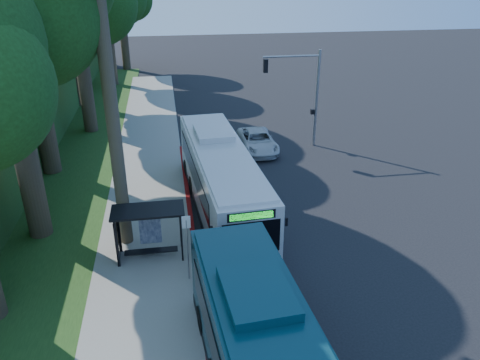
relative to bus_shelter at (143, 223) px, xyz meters
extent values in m
plane|color=black|center=(7.26, 2.86, -1.81)|extent=(140.00, 140.00, 0.00)
cube|color=gray|center=(-0.04, 2.86, -1.75)|extent=(4.50, 70.00, 0.12)
cube|color=maroon|center=(2.26, -1.14, -1.74)|extent=(0.25, 30.00, 0.13)
cube|color=#234719|center=(-5.74, 7.86, -1.78)|extent=(8.00, 70.00, 0.06)
cube|color=black|center=(0.26, -0.14, 0.69)|extent=(3.20, 1.50, 0.10)
cube|color=black|center=(-1.19, -0.14, -0.61)|extent=(0.06, 1.30, 2.20)
cube|color=navy|center=(0.26, 0.56, -0.56)|extent=(1.00, 0.12, 1.70)
cube|color=black|center=(0.26, -0.24, -1.36)|extent=(2.40, 0.40, 0.06)
cube|color=black|center=(-1.14, 0.46, -0.61)|extent=(0.08, 0.08, 2.40)
cube|color=black|center=(1.66, 0.46, -0.61)|extent=(0.08, 0.08, 2.40)
cube|color=black|center=(-1.14, -0.74, -0.61)|extent=(0.08, 0.08, 2.40)
cube|color=black|center=(1.66, -0.74, -0.61)|extent=(0.08, 0.08, 2.40)
cylinder|color=gray|center=(1.86, -2.14, -0.31)|extent=(0.06, 0.06, 3.00)
cube|color=white|center=(1.86, -2.14, 1.09)|extent=(0.35, 0.04, 0.55)
cylinder|color=gray|center=(12.06, 12.86, 1.69)|extent=(0.20, 0.20, 7.00)
cylinder|color=gray|center=(10.06, 12.86, 4.79)|extent=(4.00, 0.14, 0.14)
cube|color=black|center=(8.26, 12.86, 4.19)|extent=(0.30, 0.30, 0.90)
cube|color=black|center=(11.81, 12.86, 0.79)|extent=(0.25, 0.25, 0.35)
cylinder|color=#4C3F2D|center=(-0.94, 1.36, 4.69)|extent=(0.60, 0.60, 13.00)
cylinder|color=#382B1E|center=(-5.24, 2.86, 3.44)|extent=(1.10, 1.10, 10.50)
sphere|color=#19390F|center=(-3.64, 1.66, 8.69)|extent=(5.60, 5.60, 5.60)
cylinder|color=#382B1E|center=(-6.24, 10.86, 4.14)|extent=(1.18, 1.18, 11.90)
cylinder|color=#382B1E|center=(-4.74, 18.86, 3.09)|extent=(1.06, 1.06, 9.80)
sphere|color=#19390F|center=(-3.06, 17.60, 7.99)|extent=(5.88, 5.88, 5.88)
cylinder|color=#382B1E|center=(-6.74, 26.86, 3.79)|extent=(1.14, 1.14, 11.20)
cylinder|color=#382B1E|center=(-4.24, 34.86, 2.74)|extent=(1.02, 1.02, 9.10)
cylinder|color=#382B1E|center=(-3.24, 42.86, 2.39)|extent=(0.98, 0.98, 8.40)
sphere|color=#19390F|center=(-1.84, 41.81, 6.59)|extent=(4.90, 4.90, 4.90)
cube|color=silver|center=(4.02, 3.92, 0.13)|extent=(3.64, 13.27, 3.11)
cube|color=black|center=(4.02, 3.92, -1.48)|extent=(3.67, 13.33, 0.38)
cube|color=black|center=(3.99, 4.47, 0.43)|extent=(3.52, 10.39, 1.20)
cube|color=black|center=(4.45, -2.56, 0.38)|extent=(2.46, 0.29, 1.53)
cube|color=black|center=(3.59, 10.41, 0.49)|extent=(2.23, 0.28, 1.09)
cube|color=#19E533|center=(4.45, -2.57, 1.42)|extent=(1.81, 0.23, 0.31)
cube|color=silver|center=(4.02, 3.92, 1.74)|extent=(3.38, 12.60, 0.13)
cube|color=silver|center=(3.88, 6.10, 1.93)|extent=(2.13, 2.85, 0.38)
cylinder|color=black|center=(3.04, -0.35, -1.26)|extent=(0.40, 1.11, 1.09)
cylinder|color=black|center=(5.56, -0.18, -1.26)|extent=(0.40, 1.11, 1.09)
cylinder|color=black|center=(2.44, 8.81, -1.26)|extent=(0.40, 1.11, 1.09)
cylinder|color=black|center=(4.95, 8.98, -1.26)|extent=(0.40, 1.11, 1.09)
cube|color=black|center=(3.32, -3.69, 0.46)|extent=(2.21, 0.29, 1.08)
cube|color=#0B333E|center=(3.79, -10.10, 1.70)|extent=(3.43, 12.46, 0.13)
cube|color=#0B333E|center=(3.63, -7.94, 1.89)|extent=(2.12, 2.83, 0.38)
cylinder|color=black|center=(2.18, -5.28, -1.27)|extent=(0.40, 1.10, 1.08)
cylinder|color=black|center=(4.67, -5.10, -1.27)|extent=(0.40, 1.10, 1.08)
imported|color=silver|center=(7.72, 12.51, -1.09)|extent=(2.48, 5.19, 1.43)
camera|label=1|loc=(1.39, -18.65, 10.61)|focal=35.00mm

